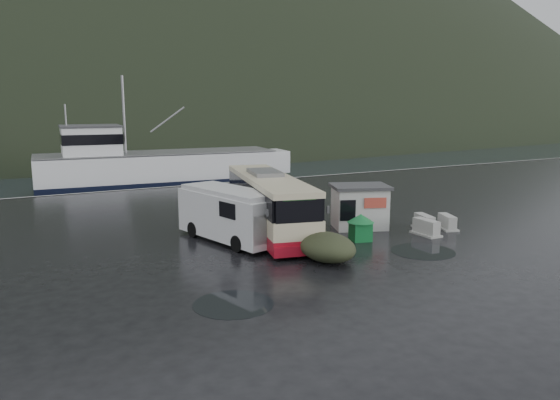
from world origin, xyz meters
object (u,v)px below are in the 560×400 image
waste_bin_left (283,245)px  jersey_barrier_c (424,229)px  coach_bus (269,231)px  dome_tent (327,260)px  white_van (230,241)px  fishing_trawler (159,172)px  jersey_barrier_a (447,229)px  jersey_barrier_b (426,235)px  waste_bin_right (360,240)px  ticket_kiosk (359,228)px

waste_bin_left → jersey_barrier_c: 8.34m
coach_bus → dome_tent: (-0.21, -5.99, 0.00)m
white_van → fishing_trawler: size_ratio=0.24×
jersey_barrier_a → waste_bin_left: bearing=173.0°
dome_tent → jersey_barrier_b: size_ratio=1.89×
dome_tent → jersey_barrier_c: dome_tent is taller
white_van → dome_tent: bearing=-78.2°
jersey_barrier_c → fishing_trawler: fishing_trawler is taller
coach_bus → jersey_barrier_c: size_ratio=7.05×
white_van → dome_tent: white_van is taller
waste_bin_right → dome_tent: 4.00m
dome_tent → fishing_trawler: bearing=87.0°
coach_bus → waste_bin_right: (3.16, -3.83, 0.00)m
jersey_barrier_c → jersey_barrier_a: bearing=-23.7°
jersey_barrier_b → ticket_kiosk: bearing=124.7°
jersey_barrier_c → white_van: bearing=165.8°
waste_bin_right → jersey_barrier_b: size_ratio=0.82×
ticket_kiosk → fishing_trawler: (-3.21, 28.60, 0.00)m
waste_bin_left → fishing_trawler: fishing_trawler is taller
waste_bin_left → dome_tent: 3.19m
jersey_barrier_a → dome_tent: bearing=-167.5°
jersey_barrier_b → waste_bin_right: bearing=169.5°
white_van → waste_bin_left: (1.94, -1.94, 0.00)m
white_van → waste_bin_right: (5.77, -2.93, 0.00)m
waste_bin_right → jersey_barrier_c: waste_bin_right is taller
white_van → jersey_barrier_c: size_ratio=3.96×
ticket_kiosk → dome_tent: bearing=-117.5°
coach_bus → waste_bin_left: (-0.67, -2.84, 0.00)m
white_van → jersey_barrier_a: size_ratio=4.10×
jersey_barrier_a → waste_bin_right: bearing=178.3°
white_van → waste_bin_right: bearing=-40.4°
white_van → waste_bin_left: size_ratio=3.92×
white_van → fishing_trawler: fishing_trawler is taller
jersey_barrier_c → waste_bin_left: bearing=175.5°
fishing_trawler → jersey_barrier_a: bearing=-72.6°
waste_bin_left → dome_tent: (0.46, -3.16, 0.00)m
jersey_barrier_a → jersey_barrier_c: 1.27m
dome_tent → jersey_barrier_a: size_ratio=2.01×
coach_bus → fishing_trawler: 27.11m
waste_bin_right → dome_tent: waste_bin_right is taller
jersey_barrier_a → fishing_trawler: size_ratio=0.06×
dome_tent → ticket_kiosk: 6.68m
dome_tent → fishing_trawler: size_ratio=0.12×
jersey_barrier_a → jersey_barrier_c: bearing=156.3°
coach_bus → white_van: bearing=-148.2°
white_van → coach_bus: bearing=5.6°
white_van → jersey_barrier_c: bearing=-27.6°
white_van → jersey_barrier_a: 11.82m
jersey_barrier_c → fishing_trawler: 31.16m
dome_tent → fishing_trawler: fishing_trawler is taller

